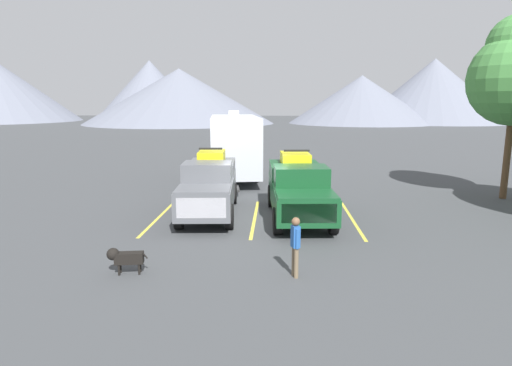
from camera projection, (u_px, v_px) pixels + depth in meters
name	position (u px, v px, depth m)	size (l,w,h in m)	color
ground_plane	(254.00, 220.00, 16.53)	(240.00, 240.00, 0.00)	#3F4244
pickup_truck_a	(209.00, 184.00, 17.29)	(2.38, 5.84, 2.59)	#595B60
pickup_truck_b	(298.00, 187.00, 16.77)	(2.50, 5.91, 2.57)	#144723
lot_stripe_a	(160.00, 217.00, 17.04)	(0.12, 5.50, 0.01)	gold
lot_stripe_b	(255.00, 218.00, 16.86)	(0.12, 5.50, 0.01)	gold
lot_stripe_c	(352.00, 219.00, 16.68)	(0.12, 5.50, 0.01)	gold
camper_trailer_a	(234.00, 144.00, 24.61)	(3.50, 8.36, 3.95)	silver
person_a	(295.00, 243.00, 11.05)	(0.25, 0.34, 1.59)	#726047
dog	(123.00, 257.00, 11.31)	(1.05, 0.41, 0.72)	black
mountain_ridge	(240.00, 92.00, 92.31)	(157.21, 46.01, 14.69)	slate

